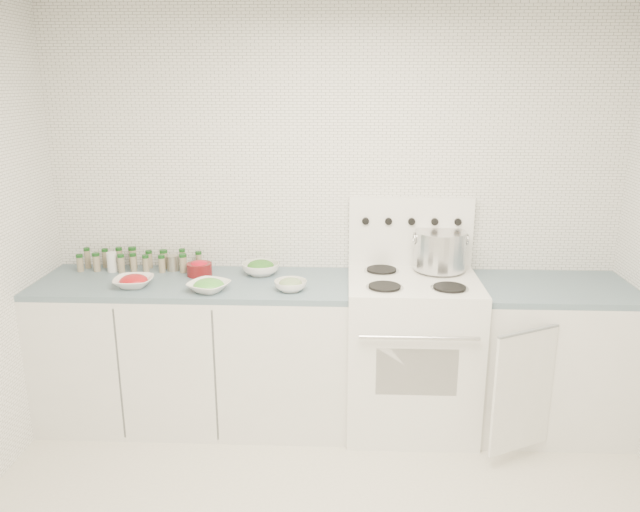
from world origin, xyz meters
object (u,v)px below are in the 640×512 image
at_px(stove, 411,348).
at_px(bowl_snowpea, 209,286).
at_px(stock_pot, 440,249).
at_px(bowl_tomato, 134,281).

xyz_separation_m(stove, bowl_snowpea, (-1.17, -0.18, 0.44)).
relative_size(stock_pot, bowl_snowpea, 1.12).
bearing_deg(stock_pot, bowl_snowpea, -165.83).
bearing_deg(stock_pot, stove, -135.90).
relative_size(bowl_tomato, bowl_snowpea, 0.78).
distance_m(stove, bowl_tomato, 1.68).
xyz_separation_m(bowl_tomato, bowl_snowpea, (0.45, -0.06, -0.00)).
bearing_deg(bowl_snowpea, stock_pot, 14.17).
bearing_deg(bowl_tomato, stove, 3.94).
relative_size(stove, bowl_tomato, 5.95).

